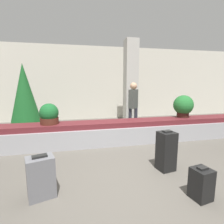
{
  "coord_description": "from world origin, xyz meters",
  "views": [
    {
      "loc": [
        -0.98,
        -2.7,
        1.61
      ],
      "look_at": [
        0.0,
        1.79,
        0.85
      ],
      "focal_mm": 28.0,
      "sensor_mm": 36.0,
      "label": 1
    }
  ],
  "objects": [
    {
      "name": "carousel",
      "position": [
        0.0,
        1.79,
        0.29
      ],
      "size": [
        8.6,
        0.73,
        0.6
      ],
      "color": "#9E9EA3",
      "rests_on": "ground_plane"
    },
    {
      "name": "back_wall",
      "position": [
        0.0,
        5.19,
        1.6
      ],
      "size": [
        18.0,
        0.06,
        3.2
      ],
      "color": "beige",
      "rests_on": "ground_plane"
    },
    {
      "name": "suitcase_3",
      "position": [
        -1.48,
        -0.26,
        0.3
      ],
      "size": [
        0.43,
        0.36,
        0.63
      ],
      "rotation": [
        0.0,
        0.0,
        0.3
      ],
      "color": "slate",
      "rests_on": "ground_plane"
    },
    {
      "name": "potted_plant_0",
      "position": [
        2.2,
        1.88,
        0.94
      ],
      "size": [
        0.58,
        0.58,
        0.66
      ],
      "color": "#381914",
      "rests_on": "carousel"
    },
    {
      "name": "suitcase_0",
      "position": [
        0.71,
        -0.78,
        0.23
      ],
      "size": [
        0.29,
        0.29,
        0.48
      ],
      "rotation": [
        0.0,
        0.0,
        0.18
      ],
      "color": "black",
      "rests_on": "ground_plane"
    },
    {
      "name": "pillar",
      "position": [
        1.14,
        3.69,
        1.6
      ],
      "size": [
        0.46,
        0.46,
        3.2
      ],
      "color": "beige",
      "rests_on": "ground_plane"
    },
    {
      "name": "traveler_0",
      "position": [
        0.94,
        2.77,
        0.97
      ],
      "size": [
        0.36,
        0.34,
        1.63
      ],
      "rotation": [
        0.0,
        0.0,
        -2.45
      ],
      "color": "#282833",
      "rests_on": "ground_plane"
    },
    {
      "name": "decorated_tree",
      "position": [
        -2.54,
        3.4,
        1.21
      ],
      "size": [
        1.01,
        1.01,
        2.24
      ],
      "color": "#4C331E",
      "rests_on": "ground_plane"
    },
    {
      "name": "potted_plant_1",
      "position": [
        -1.6,
        1.81,
        0.84
      ],
      "size": [
        0.46,
        0.46,
        0.52
      ],
      "color": "#4C2319",
      "rests_on": "carousel"
    },
    {
      "name": "ground_plane",
      "position": [
        0.0,
        0.0,
        0.0
      ],
      "size": [
        18.0,
        18.0,
        0.0
      ],
      "primitive_type": "plane",
      "color": "#59544C"
    },
    {
      "name": "suitcase_1",
      "position": [
        0.66,
        0.09,
        0.37
      ],
      "size": [
        0.33,
        0.32,
        0.76
      ],
      "rotation": [
        0.0,
        0.0,
        0.18
      ],
      "color": "black",
      "rests_on": "ground_plane"
    }
  ]
}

